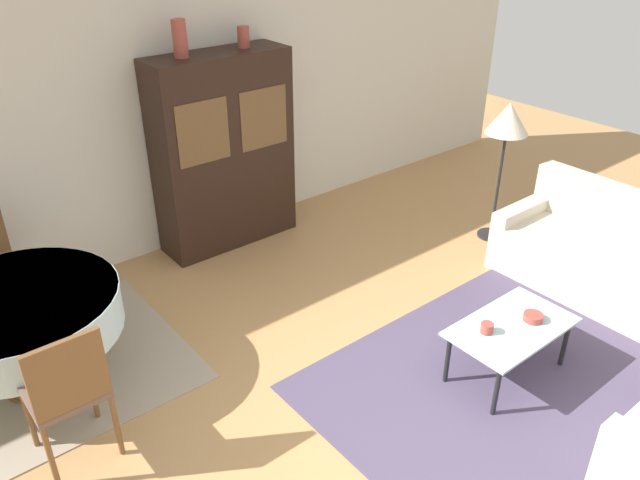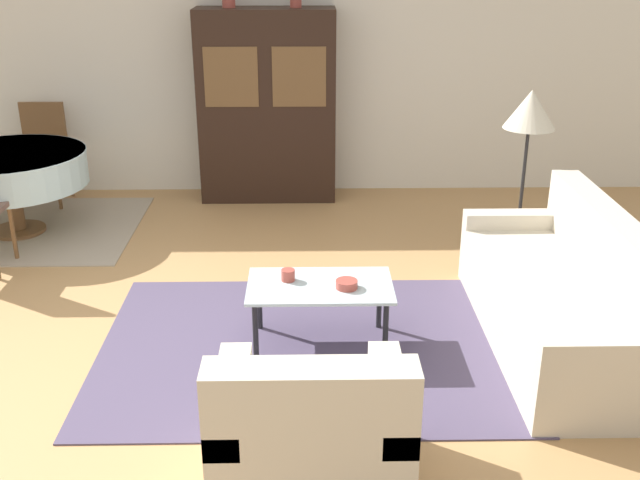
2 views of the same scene
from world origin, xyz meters
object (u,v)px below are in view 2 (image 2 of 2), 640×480
object	(u,v)px
dining_table	(9,169)
cup	(288,275)
armchair	(311,436)
bowl	(347,284)
dining_chair_far	(42,146)
floor_lamp	(530,116)
couch	(565,299)
display_cabinet	(267,106)
coffee_table	(320,291)

from	to	relation	value
dining_table	cup	distance (m)	3.23
armchair	bowl	bearing A→B (deg)	80.03
cup	bowl	distance (m)	0.39
dining_chair_far	floor_lamp	size ratio (longest dim) A/B	0.69
couch	dining_table	xyz separation A→B (m)	(-4.34, 2.07, 0.29)
dining_table	floor_lamp	distance (m)	4.50
bowl	floor_lamp	bearing A→B (deg)	44.10
dining_table	display_cabinet	bearing A→B (deg)	23.73
display_cabinet	cup	world-z (taller)	display_cabinet
dining_chair_far	coffee_table	bearing A→B (deg)	132.48
display_cabinet	floor_lamp	bearing A→B (deg)	-37.97
couch	dining_table	world-z (taller)	couch
coffee_table	display_cabinet	xyz separation A→B (m)	(-0.47, 3.07, 0.56)
bowl	coffee_table	bearing A→B (deg)	162.06
floor_lamp	cup	bearing A→B (deg)	-144.59
armchair	dining_chair_far	xyz separation A→B (m)	(-2.66, 4.39, 0.26)
dining_table	cup	size ratio (longest dim) A/B	15.22
dining_table	dining_chair_far	world-z (taller)	dining_chair_far
dining_chair_far	floor_lamp	bearing A→B (deg)	160.23
bowl	armchair	bearing A→B (deg)	-99.97
coffee_table	dining_table	xyz separation A→B (m)	(-2.73, 2.08, 0.21)
armchair	coffee_table	xyz separation A→B (m)	(0.07, 1.41, 0.08)
coffee_table	dining_table	size ratio (longest dim) A/B	0.69
couch	coffee_table	xyz separation A→B (m)	(-1.61, -0.01, 0.08)
coffee_table	cup	size ratio (longest dim) A/B	10.50
floor_lamp	couch	bearing A→B (deg)	-92.49
couch	coffee_table	size ratio (longest dim) A/B	2.23
coffee_table	floor_lamp	bearing A→B (deg)	39.97
armchair	bowl	distance (m)	1.38
armchair	coffee_table	size ratio (longest dim) A/B	0.99
couch	cup	distance (m)	1.83
dining_table	cup	xyz separation A→B (m)	(2.52, -2.02, -0.13)
couch	dining_table	distance (m)	4.82
coffee_table	display_cabinet	bearing A→B (deg)	98.75
display_cabinet	dining_table	xyz separation A→B (m)	(-2.26, -0.99, -0.34)
display_cabinet	bowl	distance (m)	3.23
dining_chair_far	dining_table	bearing A→B (deg)	90.00
dining_table	bowl	size ratio (longest dim) A/B	9.69
armchair	cup	bearing A→B (deg)	95.34
display_cabinet	cup	bearing A→B (deg)	-84.94
couch	coffee_table	world-z (taller)	couch
couch	cup	size ratio (longest dim) A/B	23.44
floor_lamp	display_cabinet	bearing A→B (deg)	142.03
couch	coffee_table	distance (m)	1.61
display_cabinet	cup	xyz separation A→B (m)	(0.27, -3.01, -0.47)
bowl	couch	bearing A→B (deg)	2.60
couch	bowl	distance (m)	1.45
floor_lamp	armchair	bearing A→B (deg)	-121.77
dining_table	bowl	bearing A→B (deg)	-36.38
cup	armchair	bearing A→B (deg)	-84.66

